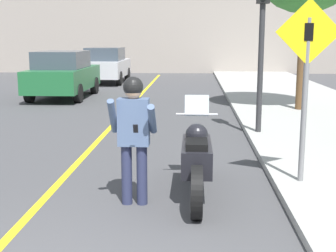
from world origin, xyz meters
TOP-DOWN VIEW (x-y plane):
  - road_center_line at (-0.60, 6.00)m, footprint 0.12×36.00m
  - building_backdrop at (0.00, 26.00)m, footprint 28.00×1.20m
  - motorcycle at (1.47, 3.07)m, footprint 0.62×2.41m
  - person_biker at (0.66, 2.64)m, footprint 0.59×0.46m
  - crossing_sign at (2.98, 3.41)m, footprint 0.91×0.08m
  - traffic_light at (2.85, 6.98)m, footprint 0.26×0.30m
  - parked_car_green at (-3.27, 13.41)m, footprint 1.88×4.20m
  - parked_car_silver at (-2.80, 19.15)m, footprint 1.88×4.20m

SIDE VIEW (x-z plane):
  - road_center_line at x=-0.60m, z-range 0.00..0.01m
  - motorcycle at x=1.47m, z-range -0.14..1.17m
  - parked_car_green at x=-3.27m, z-range 0.02..1.70m
  - parked_car_silver at x=-2.80m, z-range 0.02..1.70m
  - person_biker at x=0.66m, z-range 0.18..1.87m
  - crossing_sign at x=2.98m, z-range 0.38..2.95m
  - traffic_light at x=2.85m, z-range 0.81..4.31m
  - building_backdrop at x=0.00m, z-range 0.00..8.35m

